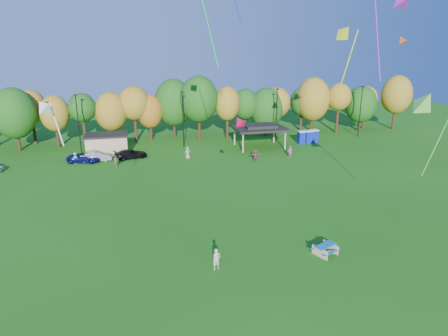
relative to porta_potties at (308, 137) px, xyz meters
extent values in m
plane|color=#19600F|center=(-23.06, -37.84, -1.10)|extent=(160.00, 160.00, 0.00)
cylinder|color=black|center=(-46.81, 6.36, 0.68)|extent=(0.50, 0.50, 3.56)
ellipsoid|color=#144C0F|center=(-46.81, 6.36, 4.84)|extent=(6.62, 6.62, 8.00)
cylinder|color=black|center=(-45.18, 10.41, 0.80)|extent=(0.50, 0.50, 3.79)
ellipsoid|color=olive|center=(-45.18, 10.41, 5.22)|extent=(4.94, 4.94, 5.58)
cylinder|color=black|center=(-41.07, 7.17, 0.57)|extent=(0.50, 0.50, 3.34)
ellipsoid|color=olive|center=(-41.07, 7.17, 4.47)|extent=(4.61, 4.61, 5.88)
cylinder|color=black|center=(-36.78, 7.01, 0.81)|extent=(0.50, 0.50, 3.82)
ellipsoid|color=#144C0F|center=(-36.78, 7.01, 5.26)|extent=(4.43, 4.43, 4.73)
cylinder|color=black|center=(-32.36, 7.66, 0.53)|extent=(0.50, 0.50, 3.25)
ellipsoid|color=olive|center=(-32.36, 7.66, 4.32)|extent=(5.33, 5.33, 6.53)
cylinder|color=black|center=(-28.51, 8.23, 0.88)|extent=(0.50, 0.50, 3.96)
ellipsoid|color=olive|center=(-28.51, 8.23, 5.51)|extent=(5.31, 5.31, 5.82)
cylinder|color=black|center=(-25.90, 8.50, 0.43)|extent=(0.50, 0.50, 3.05)
ellipsoid|color=#995914|center=(-25.90, 8.50, 3.98)|extent=(4.54, 4.54, 5.87)
cylinder|color=black|center=(-21.64, 9.69, 0.79)|extent=(0.50, 0.50, 3.77)
ellipsoid|color=#144C0F|center=(-21.64, 9.69, 5.19)|extent=(6.69, 6.69, 8.35)
cylinder|color=black|center=(-17.60, 6.70, 1.04)|extent=(0.50, 0.50, 4.28)
ellipsoid|color=#144C0F|center=(-17.60, 6.70, 6.04)|extent=(6.64, 6.64, 8.01)
cylinder|color=black|center=(-12.64, 6.37, 0.78)|extent=(0.50, 0.50, 3.76)
ellipsoid|color=olive|center=(-12.64, 6.37, 5.17)|extent=(4.49, 4.49, 6.02)
cylinder|color=black|center=(-8.77, 8.41, 0.62)|extent=(0.50, 0.50, 3.43)
ellipsoid|color=#144C0F|center=(-8.77, 8.41, 4.62)|extent=(4.77, 4.77, 5.63)
cylinder|color=black|center=(-4.94, 7.55, 0.38)|extent=(0.50, 0.50, 2.95)
ellipsoid|color=#144C0F|center=(-4.94, 7.55, 3.83)|extent=(6.14, 6.14, 7.54)
cylinder|color=black|center=(-2.67, 8.02, 0.66)|extent=(0.50, 0.50, 3.52)
ellipsoid|color=olive|center=(-2.67, 8.02, 4.77)|extent=(4.78, 4.78, 5.53)
cylinder|color=black|center=(3.00, 9.67, 0.60)|extent=(0.50, 0.50, 3.39)
ellipsoid|color=#144C0F|center=(3.00, 9.67, 4.55)|extent=(4.54, 4.54, 5.46)
cylinder|color=black|center=(4.65, 8.39, 0.76)|extent=(0.50, 0.50, 3.72)
ellipsoid|color=olive|center=(4.65, 8.39, 5.10)|extent=(6.32, 6.32, 8.24)
cylinder|color=black|center=(8.93, 6.43, 0.93)|extent=(0.50, 0.50, 4.06)
ellipsoid|color=olive|center=(8.93, 6.43, 5.67)|extent=(4.50, 4.50, 5.13)
cylinder|color=black|center=(14.02, 6.96, 0.43)|extent=(0.50, 0.50, 3.05)
ellipsoid|color=#144C0F|center=(14.02, 6.96, 3.99)|extent=(5.97, 5.97, 7.05)
cylinder|color=black|center=(15.93, 8.51, 0.68)|extent=(0.50, 0.50, 3.55)
ellipsoid|color=olive|center=(15.93, 8.51, 4.83)|extent=(4.60, 4.60, 4.99)
cylinder|color=black|center=(21.45, 6.67, 0.94)|extent=(0.50, 0.50, 4.07)
ellipsoid|color=olive|center=(21.45, 6.67, 5.68)|extent=(5.83, 5.83, 7.42)
cylinder|color=black|center=(-37.06, 2.16, 3.40)|extent=(0.16, 0.16, 9.00)
cube|color=black|center=(-37.06, 2.16, 7.90)|extent=(0.50, 0.25, 0.18)
cylinder|color=black|center=(-21.06, 2.16, 3.40)|extent=(0.16, 0.16, 9.00)
cube|color=black|center=(-21.06, 2.16, 7.90)|extent=(0.50, 0.25, 0.18)
cylinder|color=black|center=(-5.06, 2.16, 3.40)|extent=(0.16, 0.16, 9.00)
cube|color=black|center=(-5.06, 2.16, 7.90)|extent=(0.50, 0.25, 0.18)
cylinder|color=black|center=(10.94, 2.16, 3.40)|extent=(0.16, 0.16, 9.00)
cube|color=black|center=(10.94, 2.16, 7.90)|extent=(0.50, 0.25, 0.18)
cube|color=tan|center=(-33.06, 0.16, 0.40)|extent=(6.00, 4.00, 3.00)
cube|color=black|center=(-33.06, 0.16, 2.03)|extent=(6.30, 4.30, 0.25)
cylinder|color=tan|center=(-12.56, -3.34, 0.40)|extent=(0.24, 0.24, 3.00)
cylinder|color=tan|center=(-5.56, -3.34, 0.40)|extent=(0.24, 0.24, 3.00)
cylinder|color=tan|center=(-12.56, 1.66, 0.40)|extent=(0.24, 0.24, 3.00)
cylinder|color=tan|center=(-5.56, 1.66, 0.40)|extent=(0.24, 0.24, 3.00)
cube|color=black|center=(-9.06, -0.84, 2.05)|extent=(8.20, 6.20, 0.35)
cube|color=black|center=(-9.06, -0.84, 2.45)|extent=(5.00, 3.50, 0.45)
cube|color=#0C1E9F|center=(-1.30, -0.18, -0.10)|extent=(1.10, 1.10, 2.00)
cube|color=silver|center=(-1.30, -0.18, 0.99)|extent=(1.15, 1.15, 0.18)
cube|color=#0C1E9F|center=(0.00, -0.10, -0.10)|extent=(1.10, 1.10, 2.00)
cube|color=silver|center=(0.00, -0.10, 0.99)|extent=(1.15, 1.15, 0.18)
cube|color=#0C1E9F|center=(1.30, 0.28, -0.10)|extent=(1.10, 1.10, 2.00)
cube|color=silver|center=(1.30, 0.28, 0.99)|extent=(1.15, 1.15, 0.18)
cube|color=tan|center=(-15.59, -35.43, -0.72)|extent=(0.72, 1.45, 0.76)
cube|color=tan|center=(-14.34, -34.88, -0.72)|extent=(0.72, 1.45, 0.76)
cube|color=#116E9D|center=(-14.97, -35.16, -0.31)|extent=(2.05, 1.48, 0.06)
cube|color=#116E9D|center=(-14.71, -35.75, -0.64)|extent=(1.84, 1.00, 0.05)
cube|color=#116E9D|center=(-15.23, -34.56, -0.64)|extent=(1.84, 1.00, 0.05)
imported|color=#C5B894|center=(-24.04, -35.27, -0.25)|extent=(0.68, 0.51, 1.69)
imported|color=gray|center=(-34.52, -2.77, -0.37)|extent=(4.52, 1.81, 1.46)
imported|color=#0E1356|center=(-36.22, -3.08, -0.45)|extent=(5.01, 3.18, 1.29)
imported|color=black|center=(-29.70, -2.70, -0.40)|extent=(5.13, 3.08, 1.39)
imported|color=olive|center=(-31.74, -6.94, -0.20)|extent=(1.12, 0.92, 1.79)
imported|color=#AD518B|center=(-6.46, -7.60, -0.27)|extent=(0.71, 0.71, 1.65)
imported|color=#A4445D|center=(-12.24, -8.62, -0.21)|extent=(1.72, 0.84, 1.78)
imported|color=teal|center=(-37.31, -3.60, -0.28)|extent=(1.06, 0.61, 1.64)
imported|color=gray|center=(-21.51, -4.88, -0.17)|extent=(0.94, 0.65, 1.85)
cone|color=white|center=(-35.03, -33.54, 11.44)|extent=(1.69, 1.73, 1.41)
cylinder|color=white|center=(-34.45, -32.85, 10.09)|extent=(0.79, 0.92, 2.85)
cylinder|color=#1DDB5A|center=(-22.89, -27.79, 16.52)|extent=(2.07, 1.55, 6.61)
cylinder|color=#1D21A0|center=(-19.48, -23.23, 18.98)|extent=(0.94, 1.24, 3.79)
cone|color=#C80B3C|center=(-20.57, -28.97, 8.95)|extent=(1.36, 1.56, 1.33)
cone|color=#EBFF1A|center=(-9.92, -26.45, 16.28)|extent=(1.72, 2.16, 2.03)
cylinder|color=#EBFF1A|center=(-10.08, -27.94, 14.03)|extent=(0.30, 1.80, 4.73)
cylinder|color=#B623BE|center=(-5.49, -25.12, 15.49)|extent=(0.42, 2.82, 7.55)
cone|color=#68C244|center=(-4.87, -31.95, 10.52)|extent=(2.13, 2.82, 2.73)
cylinder|color=#68C244|center=(-4.82, -34.05, 7.37)|extent=(0.16, 2.49, 6.61)
cone|color=#CB4217|center=(6.25, -13.09, 15.70)|extent=(1.51, 1.78, 1.50)
camera|label=1|loc=(-29.84, -61.21, 15.32)|focal=32.00mm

